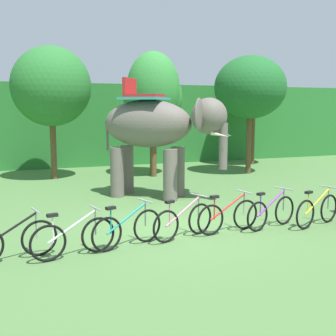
# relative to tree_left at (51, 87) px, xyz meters

# --- Properties ---
(ground_plane) EXTENTS (80.00, 80.00, 0.00)m
(ground_plane) POSITION_rel_tree_left_xyz_m (2.01, -8.44, -3.67)
(ground_plane) COLOR #4C753D
(foliage_hedge) EXTENTS (36.00, 6.00, 4.01)m
(foliage_hedge) POSITION_rel_tree_left_xyz_m (2.01, 6.00, -1.67)
(foliage_hedge) COLOR #28702D
(foliage_hedge) RESTS_ON ground
(tree_left) EXTENTS (3.12, 3.12, 5.25)m
(tree_left) POSITION_rel_tree_left_xyz_m (0.00, 0.00, 0.00)
(tree_left) COLOR brown
(tree_left) RESTS_ON ground
(tree_center_right) EXTENTS (2.18, 2.18, 5.12)m
(tree_center_right) POSITION_rel_tree_left_xyz_m (3.96, -0.86, -0.11)
(tree_center_right) COLOR brown
(tree_center_right) RESTS_ON ground
(tree_center) EXTENTS (2.50, 2.50, 4.55)m
(tree_center) POSITION_rel_tree_left_xyz_m (4.11, -0.35, -0.42)
(tree_center) COLOR brown
(tree_center) RESTS_ON ground
(tree_center_left) EXTENTS (3.06, 3.06, 5.05)m
(tree_center_left) POSITION_rel_tree_left_xyz_m (8.10, -1.51, 0.03)
(tree_center_left) COLOR brown
(tree_center_left) RESTS_ON ground
(tree_far_left) EXTENTS (3.15, 3.15, 4.82)m
(tree_far_left) POSITION_rel_tree_left_xyz_m (9.92, 1.13, -0.01)
(tree_far_left) COLOR brown
(tree_far_left) RESTS_ON ground
(elephant) EXTENTS (3.85, 3.50, 3.78)m
(elephant) POSITION_rel_tree_left_xyz_m (2.71, -4.91, -1.47)
(elephant) COLOR #665E56
(elephant) RESTS_ON ground
(bike_black) EXTENTS (1.68, 0.56, 0.92)m
(bike_black) POSITION_rel_tree_left_xyz_m (-1.76, -9.48, -3.29)
(bike_black) COLOR black
(bike_black) RESTS_ON ground
(bike_white) EXTENTS (1.68, 0.56, 0.92)m
(bike_white) POSITION_rel_tree_left_xyz_m (-0.66, -9.67, -3.29)
(bike_white) COLOR black
(bike_white) RESTS_ON ground
(bike_teal) EXTENTS (1.64, 0.70, 0.92)m
(bike_teal) POSITION_rel_tree_left_xyz_m (0.47, -9.43, -3.29)
(bike_teal) COLOR black
(bike_teal) RESTS_ON ground
(bike_pink) EXTENTS (1.63, 0.71, 0.92)m
(bike_pink) POSITION_rel_tree_left_xyz_m (1.77, -9.31, -3.29)
(bike_pink) COLOR black
(bike_pink) RESTS_ON ground
(bike_red) EXTENTS (1.70, 0.52, 0.92)m
(bike_red) POSITION_rel_tree_left_xyz_m (2.91, -9.24, -3.29)
(bike_red) COLOR black
(bike_red) RESTS_ON ground
(bike_purple) EXTENTS (1.65, 0.66, 0.92)m
(bike_purple) POSITION_rel_tree_left_xyz_m (4.04, -9.28, -3.29)
(bike_purple) COLOR black
(bike_purple) RESTS_ON ground
(bike_yellow) EXTENTS (1.64, 0.67, 0.92)m
(bike_yellow) POSITION_rel_tree_left_xyz_m (5.20, -9.51, -3.29)
(bike_yellow) COLOR black
(bike_yellow) RESTS_ON ground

